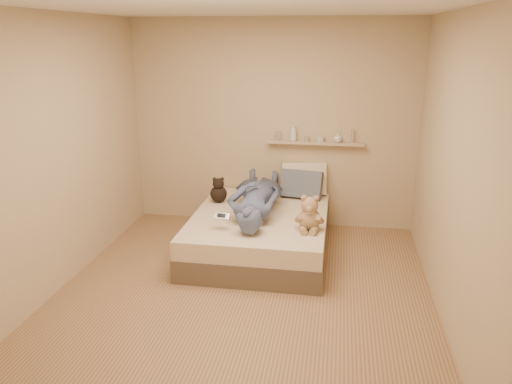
% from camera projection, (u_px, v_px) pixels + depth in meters
% --- Properties ---
extents(room, '(3.80, 3.80, 3.80)m').
position_uv_depth(room, '(244.00, 161.00, 4.50)').
color(room, '#99774F').
rests_on(room, ground).
extents(bed, '(1.50, 1.90, 0.45)m').
position_uv_depth(bed, '(260.00, 233.00, 5.70)').
color(bed, brown).
rests_on(bed, floor).
extents(game_console, '(0.17, 0.08, 0.06)m').
position_uv_depth(game_console, '(222.00, 216.00, 5.14)').
color(game_console, silver).
rests_on(game_console, bed).
extents(teddy_bear, '(0.32, 0.30, 0.39)m').
position_uv_depth(teddy_bear, '(309.00, 216.00, 5.12)').
color(teddy_bear, tan).
rests_on(teddy_bear, bed).
extents(dark_plush, '(0.20, 0.20, 0.31)m').
position_uv_depth(dark_plush, '(219.00, 191.00, 6.00)').
color(dark_plush, black).
rests_on(dark_plush, bed).
extents(pillow_cream, '(0.59, 0.36, 0.43)m').
position_uv_depth(pillow_cream, '(304.00, 179.00, 6.28)').
color(pillow_cream, beige).
rests_on(pillow_cream, bed).
extents(pillow_grey, '(0.53, 0.33, 0.37)m').
position_uv_depth(pillow_grey, '(302.00, 184.00, 6.16)').
color(pillow_grey, slate).
rests_on(pillow_grey, bed).
extents(person, '(0.66, 1.62, 0.38)m').
position_uv_depth(person, '(256.00, 196.00, 5.65)').
color(person, '#4B5976').
rests_on(person, bed).
extents(wall_shelf, '(1.20, 0.12, 0.03)m').
position_uv_depth(wall_shelf, '(315.00, 143.00, 6.20)').
color(wall_shelf, tan).
rests_on(wall_shelf, wall_back).
extents(shelf_bottles, '(0.98, 0.14, 0.21)m').
position_uv_depth(shelf_bottles, '(311.00, 136.00, 6.18)').
color(shelf_bottles, silver).
rests_on(shelf_bottles, wall_shelf).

